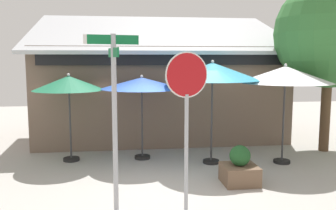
{
  "coord_description": "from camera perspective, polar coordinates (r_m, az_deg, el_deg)",
  "views": [
    {
      "loc": [
        -1.12,
        -8.02,
        2.8
      ],
      "look_at": [
        0.08,
        1.2,
        1.6
      ],
      "focal_mm": 38.84,
      "sensor_mm": 36.0,
      "label": 1
    }
  ],
  "objects": [
    {
      "name": "shade_tree",
      "position": [
        11.86,
        24.82,
        9.9
      ],
      "size": [
        3.44,
        3.22,
        5.14
      ],
      "color": "brown",
      "rests_on": "ground"
    },
    {
      "name": "patio_umbrella_royal_blue_center",
      "position": [
        9.99,
        -4.14,
        3.34
      ],
      "size": [
        2.27,
        2.27,
        2.35
      ],
      "color": "black",
      "rests_on": "ground"
    },
    {
      "name": "street_sign_post",
      "position": [
        6.45,
        -8.44,
        -0.17
      ],
      "size": [
        0.94,
        0.88,
        3.22
      ],
      "color": "#A8AAB2",
      "rests_on": "ground"
    },
    {
      "name": "patio_umbrella_forest_green_left",
      "position": [
        10.1,
        -15.31,
        3.2
      ],
      "size": [
        1.92,
        1.92,
        2.4
      ],
      "color": "black",
      "rests_on": "ground"
    },
    {
      "name": "patio_umbrella_teal_right",
      "position": [
        9.57,
        6.99,
        5.18
      ],
      "size": [
        2.49,
        2.49,
        2.76
      ],
      "color": "black",
      "rests_on": "ground"
    },
    {
      "name": "patio_umbrella_ivory_far_right",
      "position": [
        10.0,
        17.93,
        4.48
      ],
      "size": [
        2.43,
        2.43,
        2.67
      ],
      "color": "black",
      "rests_on": "ground"
    },
    {
      "name": "ground_plane",
      "position": [
        8.59,
        0.54,
        -12.03
      ],
      "size": [
        28.0,
        28.0,
        0.1
      ],
      "primitive_type": "cube",
      "color": "#ADA8A0"
    },
    {
      "name": "stop_sign",
      "position": [
        6.36,
        2.94,
        0.54
      ],
      "size": [
        0.78,
        0.21,
        2.92
      ],
      "color": "#A8AAB2",
      "rests_on": "ground"
    },
    {
      "name": "cafe_building",
      "position": [
        13.13,
        -1.36,
        2.47
      ],
      "size": [
        8.69,
        4.66,
        4.48
      ],
      "color": "#705B4C",
      "rests_on": "ground"
    },
    {
      "name": "sidewalk_planter",
      "position": [
        8.41,
        11.18,
        -9.81
      ],
      "size": [
        0.77,
        0.77,
        0.88
      ],
      "color": "brown",
      "rests_on": "ground"
    }
  ]
}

